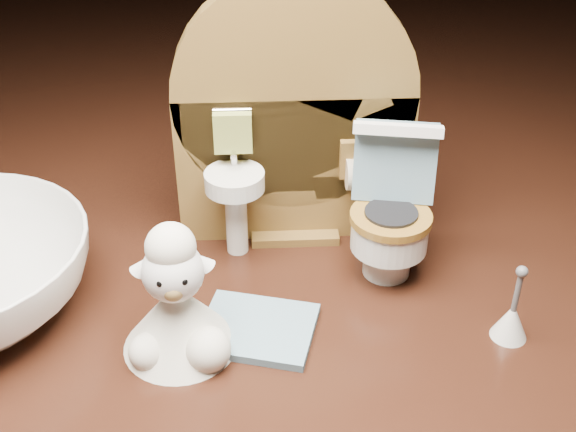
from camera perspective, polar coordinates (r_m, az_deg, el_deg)
The scene contains 5 objects.
backdrop_panel at distance 0.39m, azimuth 0.41°, elevation 6.82°, with size 0.13×0.05×0.15m.
toy_toilet at distance 0.39m, azimuth 8.10°, elevation -0.06°, with size 0.05×0.06×0.08m.
bath_mat at distance 0.35m, azimuth -2.44°, elevation -8.88°, with size 0.05×0.04×0.00m, color #688DA1.
toilet_brush at distance 0.36m, azimuth 17.25°, elevation -7.74°, with size 0.02×0.02×0.04m.
plush_lamb at distance 0.34m, azimuth -8.72°, elevation -7.18°, with size 0.05×0.05×0.07m.
Camera 1 is at (-0.02, -0.29, 0.24)m, focal length 45.00 mm.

